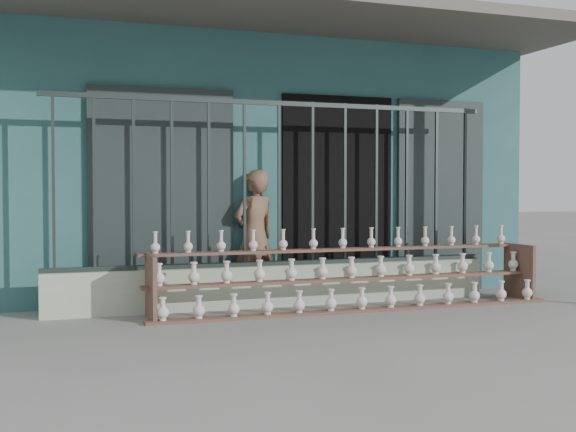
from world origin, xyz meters
name	(u,v)px	position (x,y,z in m)	size (l,w,h in m)	color
ground	(323,327)	(0.00, 0.00, 0.00)	(60.00, 60.00, 0.00)	slate
workshop_building	(217,167)	(0.00, 4.23, 1.62)	(7.40, 6.60, 3.21)	#2A595A
parapet_wall	(279,285)	(0.00, 1.30, 0.23)	(5.00, 0.20, 0.45)	#ADBDA2
security_fence	(279,183)	(0.00, 1.30, 1.35)	(5.00, 0.04, 1.80)	#283330
shelf_rack	(352,275)	(0.69, 0.88, 0.36)	(4.50, 0.68, 0.85)	brown
elderly_woman	(255,236)	(-0.16, 1.70, 0.75)	(0.55, 0.36, 1.51)	brown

